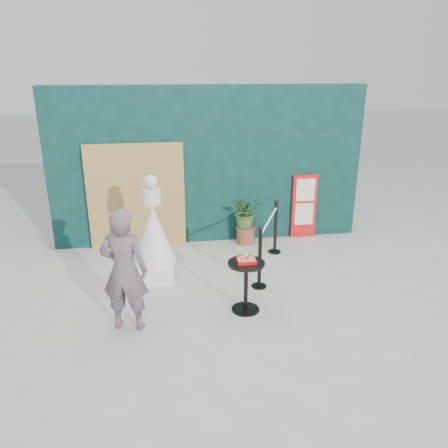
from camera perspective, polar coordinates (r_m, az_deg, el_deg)
The scene contains 10 objects.
ground at distance 6.14m, azimuth 1.72°, elevation -12.63°, with size 60.00×60.00×0.00m, color #ADAAA5.
back_wall at distance 8.49m, azimuth -1.99°, elevation 7.60°, with size 6.00×0.30×3.00m, color black.
bamboo_fence at distance 8.37m, azimuth -11.36°, elevation 3.51°, with size 1.80×0.08×2.00m, color tan.
woman at distance 5.77m, azimuth -12.89°, elevation -5.96°, with size 0.61×0.40×1.67m, color #61535D.
menu_board at distance 8.94m, azimuth 10.41°, elevation 2.28°, with size 0.50×0.07×1.30m.
statue at distance 7.05m, azimuth -9.15°, elevation -1.89°, with size 0.69×0.69×1.76m.
cafe_table at distance 6.17m, azimuth 2.89°, elevation -7.16°, with size 0.52×0.52×0.75m.
food_basket at distance 6.05m, azimuth 2.95°, elevation -4.70°, with size 0.26×0.19×0.11m.
planter at distance 8.50m, azimuth 2.85°, elevation 1.04°, with size 0.57×0.49×0.97m.
stanchion_barrier at distance 7.47m, azimuth 5.81°, elevation -2.30°, with size 0.84×1.54×1.03m.
Camera 1 is at (-0.96, -5.10, 3.29)m, focal length 35.00 mm.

